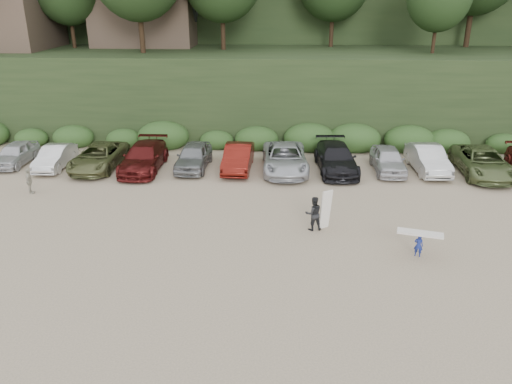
{
  "coord_description": "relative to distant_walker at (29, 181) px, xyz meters",
  "views": [
    {
      "loc": [
        -0.89,
        -18.97,
        10.13
      ],
      "look_at": [
        -1.96,
        3.0,
        1.3
      ],
      "focal_mm": 35.0,
      "sensor_mm": 36.0,
      "label": 1
    }
  ],
  "objects": [
    {
      "name": "ground",
      "position": [
        14.28,
        -5.46,
        -0.7
      ],
      "size": [
        120.0,
        120.0,
        0.0
      ],
      "primitive_type": "plane",
      "color": "tan",
      "rests_on": "ground"
    },
    {
      "name": "parked_cars",
      "position": [
        15.78,
        4.43,
        0.06
      ],
      "size": [
        39.37,
        5.92,
        1.64
      ],
      "color": "silver",
      "rests_on": "ground"
    },
    {
      "name": "distant_walker",
      "position": [
        0.0,
        0.0,
        0.0
      ],
      "size": [
        0.58,
        0.89,
        1.4
      ],
      "primitive_type": "imported",
      "rotation": [
        0.0,
        0.0,
        1.88
      ],
      "color": "#9E9986",
      "rests_on": "ground"
    },
    {
      "name": "child_surfer",
      "position": [
        19.17,
        -6.0,
        0.04
      ],
      "size": [
        1.88,
        0.96,
        1.09
      ],
      "color": "navy",
      "rests_on": "ground"
    },
    {
      "name": "adult_surfer",
      "position": [
        15.04,
        -3.7,
        0.12
      ],
      "size": [
        1.29,
        0.77,
        1.9
      ],
      "color": "black",
      "rests_on": "ground"
    }
  ]
}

